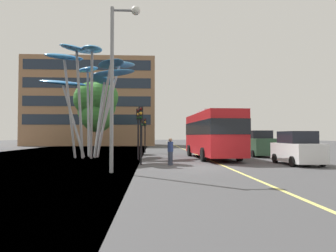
{
  "coord_description": "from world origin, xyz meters",
  "views": [
    {
      "loc": [
        -2.97,
        -17.11,
        1.76
      ],
      "look_at": [
        -1.78,
        5.97,
        2.5
      ],
      "focal_mm": 32.97,
      "sensor_mm": 36.0,
      "label": 1
    }
  ],
  "objects_px": {
    "car_parked_near": "(297,149)",
    "car_parked_far": "(237,142)",
    "car_parked_mid": "(259,144)",
    "car_far_side": "(215,141)",
    "red_bus": "(212,132)",
    "traffic_light_island_mid": "(142,128)",
    "traffic_light_opposite": "(145,128)",
    "car_side_street": "(227,142)",
    "traffic_light_kerb_far": "(138,123)",
    "street_lamp": "(118,67)",
    "traffic_light_kerb_near": "(141,123)",
    "pedestrian": "(170,152)",
    "leaf_sculpture": "(91,73)"
  },
  "relations": [
    {
      "from": "leaf_sculpture",
      "to": "pedestrian",
      "type": "relative_size",
      "value": 5.6
    },
    {
      "from": "traffic_light_island_mid",
      "to": "pedestrian",
      "type": "relative_size",
      "value": 2.07
    },
    {
      "from": "car_parked_near",
      "to": "car_parked_mid",
      "type": "xyz_separation_m",
      "value": [
        0.25,
        7.47,
        0.09
      ]
    },
    {
      "from": "traffic_light_island_mid",
      "to": "traffic_light_opposite",
      "type": "bearing_deg",
      "value": 88.52
    },
    {
      "from": "traffic_light_opposite",
      "to": "car_parked_far",
      "type": "height_order",
      "value": "traffic_light_opposite"
    },
    {
      "from": "car_side_street",
      "to": "traffic_light_kerb_far",
      "type": "bearing_deg",
      "value": -124.05
    },
    {
      "from": "street_lamp",
      "to": "traffic_light_island_mid",
      "type": "bearing_deg",
      "value": 86.11
    },
    {
      "from": "traffic_light_kerb_far",
      "to": "car_side_street",
      "type": "xyz_separation_m",
      "value": [
        10.34,
        15.31,
        -1.77
      ]
    },
    {
      "from": "traffic_light_opposite",
      "to": "car_far_side",
      "type": "xyz_separation_m",
      "value": [
        10.04,
        13.02,
        -1.63
      ]
    },
    {
      "from": "traffic_light_opposite",
      "to": "car_parked_near",
      "type": "height_order",
      "value": "traffic_light_opposite"
    },
    {
      "from": "car_far_side",
      "to": "street_lamp",
      "type": "xyz_separation_m",
      "value": [
        -10.95,
        -30.08,
        4.14
      ]
    },
    {
      "from": "traffic_light_opposite",
      "to": "street_lamp",
      "type": "xyz_separation_m",
      "value": [
        -0.91,
        -17.06,
        2.51
      ]
    },
    {
      "from": "street_lamp",
      "to": "leaf_sculpture",
      "type": "bearing_deg",
      "value": 107.86
    },
    {
      "from": "car_parked_mid",
      "to": "traffic_light_island_mid",
      "type": "bearing_deg",
      "value": 179.2
    },
    {
      "from": "car_parked_near",
      "to": "car_parked_far",
      "type": "height_order",
      "value": "car_parked_far"
    },
    {
      "from": "leaf_sculpture",
      "to": "car_side_street",
      "type": "height_order",
      "value": "leaf_sculpture"
    },
    {
      "from": "leaf_sculpture",
      "to": "traffic_light_island_mid",
      "type": "distance_m",
      "value": 6.17
    },
    {
      "from": "car_parked_far",
      "to": "street_lamp",
      "type": "distance_m",
      "value": 20.83
    },
    {
      "from": "traffic_light_kerb_near",
      "to": "pedestrian",
      "type": "relative_size",
      "value": 2.16
    },
    {
      "from": "traffic_light_kerb_far",
      "to": "street_lamp",
      "type": "height_order",
      "value": "street_lamp"
    },
    {
      "from": "pedestrian",
      "to": "traffic_light_kerb_far",
      "type": "bearing_deg",
      "value": 116.94
    },
    {
      "from": "leaf_sculpture",
      "to": "car_parked_mid",
      "type": "height_order",
      "value": "leaf_sculpture"
    },
    {
      "from": "traffic_light_opposite",
      "to": "pedestrian",
      "type": "xyz_separation_m",
      "value": [
        1.84,
        -13.46,
        -1.77
      ]
    },
    {
      "from": "traffic_light_opposite",
      "to": "car_far_side",
      "type": "distance_m",
      "value": 16.52
    },
    {
      "from": "car_far_side",
      "to": "car_side_street",
      "type": "bearing_deg",
      "value": -89.83
    },
    {
      "from": "red_bus",
      "to": "car_parked_far",
      "type": "xyz_separation_m",
      "value": [
        4.32,
        8.64,
        -0.97
      ]
    },
    {
      "from": "leaf_sculpture",
      "to": "car_parked_far",
      "type": "relative_size",
      "value": 2.04
    },
    {
      "from": "traffic_light_island_mid",
      "to": "car_far_side",
      "type": "bearing_deg",
      "value": 61.66
    },
    {
      "from": "street_lamp",
      "to": "car_parked_far",
      "type": "bearing_deg",
      "value": 58.69
    },
    {
      "from": "traffic_light_kerb_near",
      "to": "traffic_light_opposite",
      "type": "height_order",
      "value": "traffic_light_opposite"
    },
    {
      "from": "car_parked_near",
      "to": "street_lamp",
      "type": "distance_m",
      "value": 11.87
    },
    {
      "from": "red_bus",
      "to": "traffic_light_island_mid",
      "type": "height_order",
      "value": "red_bus"
    },
    {
      "from": "car_parked_mid",
      "to": "pedestrian",
      "type": "relative_size",
      "value": 2.44
    },
    {
      "from": "red_bus",
      "to": "street_lamp",
      "type": "distance_m",
      "value": 11.27
    },
    {
      "from": "traffic_light_island_mid",
      "to": "leaf_sculpture",
      "type": "bearing_deg",
      "value": -171.59
    },
    {
      "from": "car_side_street",
      "to": "car_far_side",
      "type": "bearing_deg",
      "value": 90.17
    },
    {
      "from": "traffic_light_opposite",
      "to": "car_parked_near",
      "type": "xyz_separation_m",
      "value": [
        9.62,
        -13.49,
        -1.63
      ]
    },
    {
      "from": "leaf_sculpture",
      "to": "car_side_street",
      "type": "relative_size",
      "value": 2.18
    },
    {
      "from": "car_parked_mid",
      "to": "street_lamp",
      "type": "distance_m",
      "value": 15.96
    },
    {
      "from": "traffic_light_opposite",
      "to": "car_parked_mid",
      "type": "bearing_deg",
      "value": -31.37
    },
    {
      "from": "street_lamp",
      "to": "car_parked_mid",
      "type": "bearing_deg",
      "value": 45.71
    },
    {
      "from": "traffic_light_island_mid",
      "to": "car_parked_mid",
      "type": "xyz_separation_m",
      "value": [
        10.02,
        -0.14,
        -1.41
      ]
    },
    {
      "from": "red_bus",
      "to": "street_lamp",
      "type": "bearing_deg",
      "value": -125.54
    },
    {
      "from": "car_parked_mid",
      "to": "car_far_side",
      "type": "relative_size",
      "value": 0.89
    },
    {
      "from": "leaf_sculpture",
      "to": "street_lamp",
      "type": "xyz_separation_m",
      "value": [
        3.41,
        -10.57,
        -1.86
      ]
    },
    {
      "from": "traffic_light_opposite",
      "to": "car_parked_mid",
      "type": "xyz_separation_m",
      "value": [
        9.86,
        -6.02,
        -1.54
      ]
    },
    {
      "from": "leaf_sculpture",
      "to": "car_parked_near",
      "type": "distance_m",
      "value": 16.71
    },
    {
      "from": "traffic_light_island_mid",
      "to": "red_bus",
      "type": "bearing_deg",
      "value": -23.13
    },
    {
      "from": "traffic_light_kerb_far",
      "to": "car_far_side",
      "type": "xyz_separation_m",
      "value": [
        10.32,
        22.31,
        -1.76
      ]
    },
    {
      "from": "traffic_light_opposite",
      "to": "car_far_side",
      "type": "height_order",
      "value": "traffic_light_opposite"
    }
  ]
}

